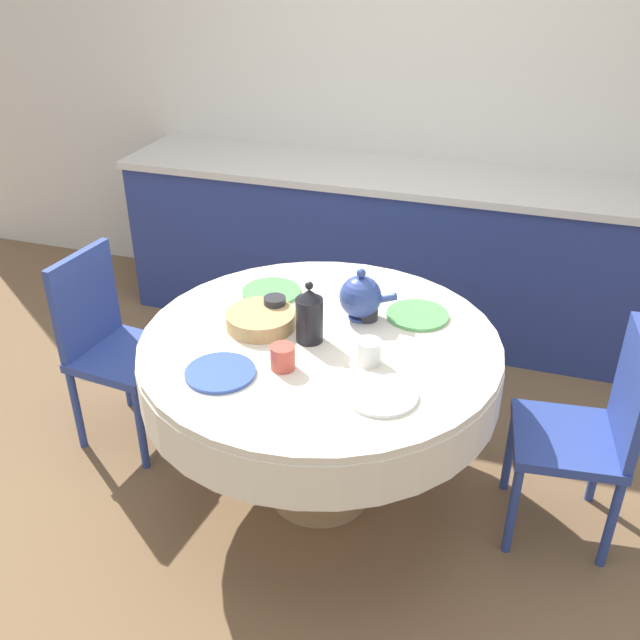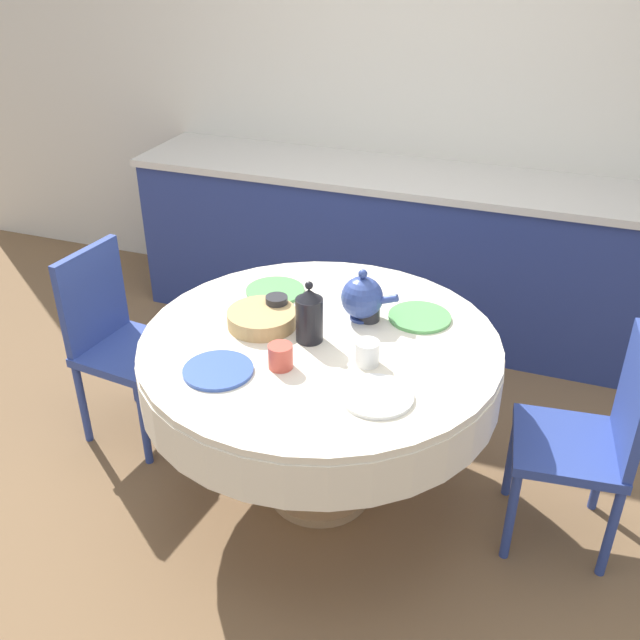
# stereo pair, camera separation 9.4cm
# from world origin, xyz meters

# --- Properties ---
(ground_plane) EXTENTS (12.00, 12.00, 0.00)m
(ground_plane) POSITION_xyz_m (0.00, 0.00, 0.00)
(ground_plane) COLOR brown
(wall_back) EXTENTS (7.00, 0.05, 2.60)m
(wall_back) POSITION_xyz_m (0.00, 1.88, 1.30)
(wall_back) COLOR silver
(wall_back) RESTS_ON ground_plane
(kitchen_counter) EXTENTS (3.24, 0.64, 0.93)m
(kitchen_counter) POSITION_xyz_m (0.00, 1.54, 0.47)
(kitchen_counter) COLOR navy
(kitchen_counter) RESTS_ON ground_plane
(dining_table) EXTENTS (1.38, 1.38, 0.77)m
(dining_table) POSITION_xyz_m (0.00, 0.00, 0.65)
(dining_table) COLOR tan
(dining_table) RESTS_ON ground_plane
(chair_left) EXTENTS (0.44, 0.44, 0.91)m
(chair_left) POSITION_xyz_m (1.02, 0.12, 0.51)
(chair_left) COLOR #2D428E
(chair_left) RESTS_ON ground_plane
(chair_right) EXTENTS (0.44, 0.44, 0.91)m
(chair_right) POSITION_xyz_m (-1.02, 0.11, 0.51)
(chair_right) COLOR #2D428E
(chair_right) RESTS_ON ground_plane
(plate_near_left) EXTENTS (0.25, 0.25, 0.01)m
(plate_near_left) POSITION_xyz_m (-0.26, -0.34, 0.78)
(plate_near_left) COLOR #3856AD
(plate_near_left) RESTS_ON dining_table
(cup_near_left) EXTENTS (0.09, 0.09, 0.09)m
(cup_near_left) POSITION_xyz_m (-0.06, -0.23, 0.81)
(cup_near_left) COLOR #CC4C3D
(cup_near_left) RESTS_ON dining_table
(plate_near_right) EXTENTS (0.25, 0.25, 0.01)m
(plate_near_right) POSITION_xyz_m (0.31, -0.29, 0.78)
(plate_near_right) COLOR white
(plate_near_right) RESTS_ON dining_table
(cup_near_right) EXTENTS (0.09, 0.09, 0.09)m
(cup_near_right) POSITION_xyz_m (0.22, -0.10, 0.81)
(cup_near_right) COLOR white
(cup_near_right) RESTS_ON dining_table
(plate_far_left) EXTENTS (0.25, 0.25, 0.01)m
(plate_far_left) POSITION_xyz_m (-0.31, 0.29, 0.78)
(plate_far_left) COLOR #5BA85B
(plate_far_left) RESTS_ON dining_table
(cup_far_left) EXTENTS (0.09, 0.09, 0.09)m
(cup_far_left) POSITION_xyz_m (-0.22, 0.10, 0.81)
(cup_far_left) COLOR #28282D
(cup_far_left) RESTS_ON dining_table
(plate_far_right) EXTENTS (0.25, 0.25, 0.01)m
(plate_far_right) POSITION_xyz_m (0.32, 0.28, 0.78)
(plate_far_right) COLOR #5BA85B
(plate_far_right) RESTS_ON dining_table
(cup_far_right) EXTENTS (0.09, 0.09, 0.09)m
(cup_far_right) POSITION_xyz_m (0.13, 0.20, 0.81)
(cup_far_right) COLOR #28282D
(cup_far_right) RESTS_ON dining_table
(coffee_carafe) EXTENTS (0.10, 0.10, 0.24)m
(coffee_carafe) POSITION_xyz_m (-0.03, -0.02, 0.87)
(coffee_carafe) COLOR black
(coffee_carafe) RESTS_ON dining_table
(teapot) EXTENTS (0.23, 0.17, 0.22)m
(teapot) POSITION_xyz_m (0.10, 0.20, 0.86)
(teapot) COLOR #33478E
(teapot) RESTS_ON dining_table
(bread_basket) EXTENTS (0.27, 0.27, 0.06)m
(bread_basket) POSITION_xyz_m (-0.25, 0.01, 0.80)
(bread_basket) COLOR tan
(bread_basket) RESTS_ON dining_table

